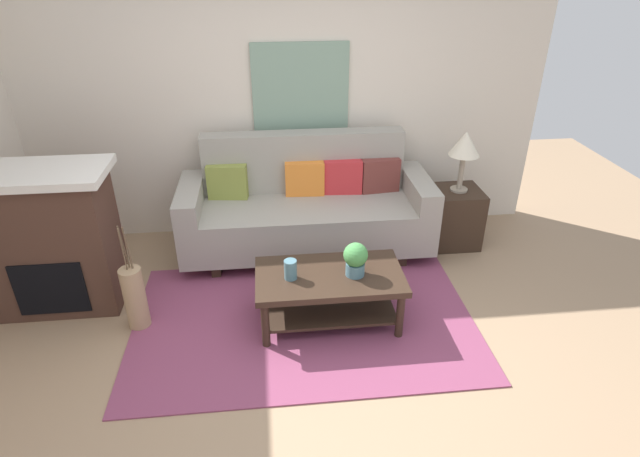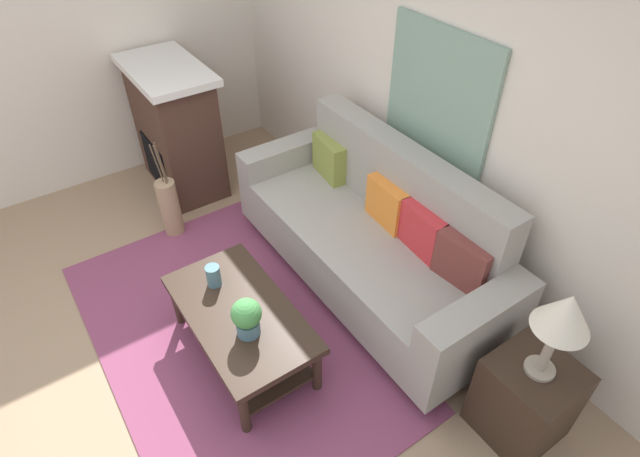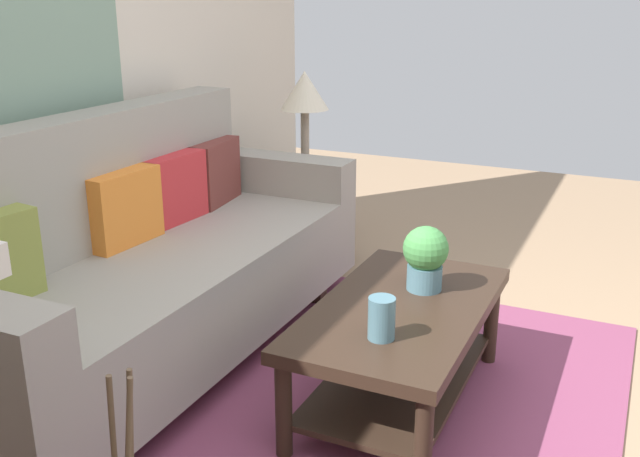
{
  "view_description": "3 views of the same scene",
  "coord_description": "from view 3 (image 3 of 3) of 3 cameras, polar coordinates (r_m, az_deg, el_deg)",
  "views": [
    {
      "loc": [
        -0.22,
        -2.66,
        2.55
      ],
      "look_at": [
        0.17,
        0.94,
        0.57
      ],
      "focal_mm": 28.81,
      "sensor_mm": 36.0,
      "label": 1
    },
    {
      "loc": [
        2.2,
        -0.26,
        2.86
      ],
      "look_at": [
        0.06,
        1.19,
        0.67
      ],
      "focal_mm": 28.68,
      "sensor_mm": 36.0,
      "label": 2
    },
    {
      "loc": [
        -2.2,
        -0.29,
        1.56
      ],
      "look_at": [
        0.32,
        0.89,
        0.64
      ],
      "focal_mm": 40.4,
      "sensor_mm": 36.0,
      "label": 3
    }
  ],
  "objects": [
    {
      "name": "floor_vase_branch_c",
      "position": [
        1.53,
        -14.96,
        -17.04
      ],
      "size": [
        0.02,
        0.05,
        0.36
      ],
      "primitive_type": "cylinder",
      "rotation": [
        0.11,
        0.02,
        0.0
      ],
      "color": "brown",
      "rests_on": "floor_vase"
    },
    {
      "name": "framed_painting",
      "position": [
        3.3,
        -21.05,
        14.37
      ],
      "size": [
        0.89,
        0.03,
        0.86
      ],
      "primitive_type": "cube",
      "color": "gray"
    },
    {
      "name": "couch",
      "position": [
        3.19,
        -13.19,
        -2.97
      ],
      "size": [
        2.27,
        0.84,
        1.08
      ],
      "color": "gray",
      "rests_on": "ground_plane"
    },
    {
      "name": "throw_pillow_maroon",
      "position": [
        3.74,
        -8.32,
        4.44
      ],
      "size": [
        0.37,
        0.16,
        0.32
      ],
      "primitive_type": "cube",
      "rotation": [
        0.0,
        0.0,
        0.12
      ],
      "color": "brown",
      "rests_on": "couch"
    },
    {
      "name": "area_rug",
      "position": [
        2.8,
        4.7,
        -15.49
      ],
      "size": [
        2.62,
        1.67,
        0.01
      ],
      "primitive_type": "cube",
      "color": "#843D5B",
      "rests_on": "ground_plane"
    },
    {
      "name": "potted_plant_tabletop",
      "position": [
        2.86,
        8.35,
        -2.17
      ],
      "size": [
        0.18,
        0.18,
        0.26
      ],
      "color": "slate",
      "rests_on": "coffee_table"
    },
    {
      "name": "throw_pillow_crimson",
      "position": [
        3.46,
        -11.53,
        3.13
      ],
      "size": [
        0.37,
        0.15,
        0.32
      ],
      "primitive_type": "cube",
      "rotation": [
        0.0,
        0.0,
        -0.07
      ],
      "color": "red",
      "rests_on": "couch"
    },
    {
      "name": "throw_pillow_orange",
      "position": [
        3.19,
        -15.29,
        1.58
      ],
      "size": [
        0.37,
        0.14,
        0.32
      ],
      "primitive_type": "cube",
      "rotation": [
        0.0,
        0.0,
        -0.06
      ],
      "color": "orange",
      "rests_on": "couch"
    },
    {
      "name": "side_table",
      "position": [
        4.37,
        -1.16,
        1.23
      ],
      "size": [
        0.44,
        0.44,
        0.56
      ],
      "primitive_type": "cube",
      "color": "#332319",
      "rests_on": "ground_plane"
    },
    {
      "name": "floor_vase_branch_a",
      "position": [
        1.56,
        -14.75,
        -16.31
      ],
      "size": [
        0.02,
        0.04,
        0.36
      ],
      "primitive_type": "cylinder",
      "rotation": [
        0.09,
        -0.01,
        0.0
      ],
      "color": "brown",
      "rests_on": "floor_vase"
    },
    {
      "name": "coffee_table",
      "position": [
        2.81,
        6.38,
        -8.19
      ],
      "size": [
        1.1,
        0.6,
        0.43
      ],
      "color": "#332319",
      "rests_on": "ground_plane"
    },
    {
      "name": "tabletop_vase",
      "position": [
        2.47,
        4.9,
        -7.1
      ],
      "size": [
        0.09,
        0.09,
        0.15
      ],
      "primitive_type": "cylinder",
      "color": "slate",
      "rests_on": "coffee_table"
    },
    {
      "name": "floor_vase_branch_b",
      "position": [
        1.55,
        -15.99,
        -16.65
      ],
      "size": [
        0.03,
        0.04,
        0.36
      ],
      "primitive_type": "cylinder",
      "rotation": [
        0.08,
        -0.05,
        0.0
      ],
      "color": "brown",
      "rests_on": "floor_vase"
    },
    {
      "name": "wall_back",
      "position": [
        3.28,
        -23.29,
        13.15
      ],
      "size": [
        4.89,
        0.1,
        2.7
      ],
      "primitive_type": "cube",
      "color": "beige",
      "rests_on": "ground_plane"
    },
    {
      "name": "table_lamp",
      "position": [
        4.22,
        -1.22,
        10.55
      ],
      "size": [
        0.28,
        0.28,
        0.57
      ],
      "color": "gray",
      "rests_on": "side_table"
    }
  ]
}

